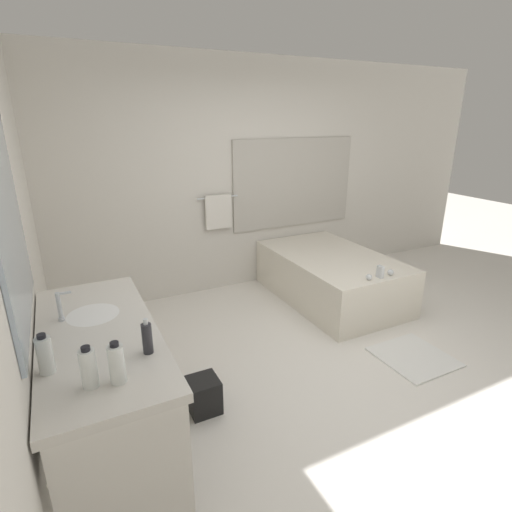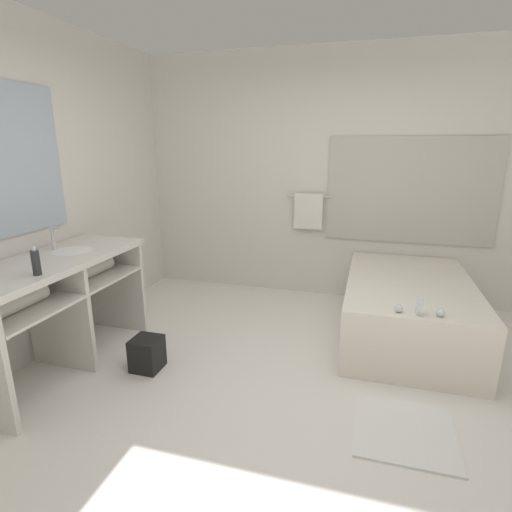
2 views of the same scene
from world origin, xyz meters
name	(u,v)px [view 2 (image 2 of 2)]	position (x,y,z in m)	size (l,w,h in m)	color
ground_plane	(298,408)	(0.00, 0.00, 0.00)	(16.00, 16.00, 0.00)	silver
wall_back_with_blinds	(340,179)	(0.03, 2.23, 1.34)	(7.40, 0.13, 2.70)	silver
wall_left_with_mirror	(1,195)	(-2.23, 0.00, 1.35)	(0.08, 7.40, 2.70)	silver
vanity_counter	(58,289)	(-1.87, 0.03, 0.65)	(0.63, 1.50, 0.90)	silver
sink_faucet	(53,239)	(-2.05, 0.24, 0.98)	(0.09, 0.04, 0.18)	silver
bathtub	(407,306)	(0.76, 1.32, 0.30)	(1.07, 1.73, 0.66)	silver
soap_dispenser	(36,262)	(-1.67, -0.33, 0.98)	(0.05, 0.05, 0.19)	#28282D
waste_bin	(147,354)	(-1.23, 0.16, 0.13)	(0.22, 0.22, 0.26)	black
bath_mat	(404,430)	(0.67, -0.04, 0.01)	(0.60, 0.61, 0.02)	white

